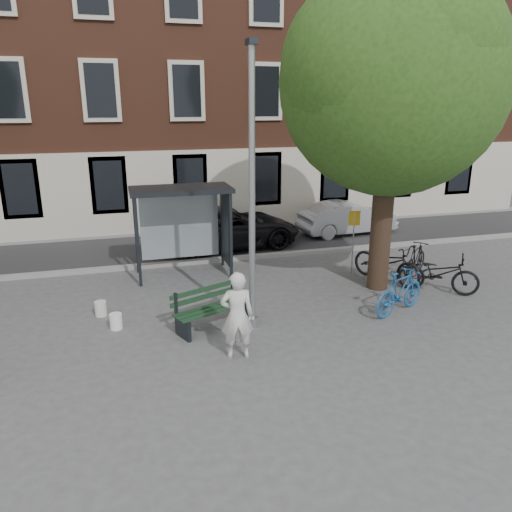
{
  "coord_description": "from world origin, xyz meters",
  "views": [
    {
      "loc": [
        -2.75,
        -10.07,
        4.94
      ],
      "look_at": [
        0.35,
        0.91,
        1.4
      ],
      "focal_mm": 35.0,
      "sensor_mm": 36.0,
      "label": 1
    }
  ],
  "objects_px": {
    "bike_b": "(400,292)",
    "bike_d": "(416,259)",
    "bench": "(211,310)",
    "bike_a": "(439,273)",
    "lamppost": "(252,207)",
    "car_silver": "(347,218)",
    "painter": "(237,315)",
    "bike_c": "(387,262)",
    "car_dark": "(228,227)",
    "bus_shelter": "(195,210)",
    "notice_sign": "(354,229)"
  },
  "relations": [
    {
      "from": "bike_b",
      "to": "bike_d",
      "type": "xyz_separation_m",
      "value": [
        1.95,
        2.33,
        -0.05
      ]
    },
    {
      "from": "bench",
      "to": "bike_a",
      "type": "relative_size",
      "value": 0.89
    },
    {
      "from": "lamppost",
      "to": "car_silver",
      "type": "height_order",
      "value": "lamppost"
    },
    {
      "from": "painter",
      "to": "bike_b",
      "type": "relative_size",
      "value": 1.01
    },
    {
      "from": "painter",
      "to": "bike_c",
      "type": "xyz_separation_m",
      "value": [
        5.15,
        3.15,
        -0.33
      ]
    },
    {
      "from": "painter",
      "to": "car_dark",
      "type": "xyz_separation_m",
      "value": [
        1.58,
        7.85,
        -0.19
      ]
    },
    {
      "from": "bus_shelter",
      "to": "bike_a",
      "type": "xyz_separation_m",
      "value": [
        5.99,
        -3.37,
        -1.37
      ]
    },
    {
      "from": "painter",
      "to": "bench",
      "type": "distance_m",
      "value": 1.58
    },
    {
      "from": "lamppost",
      "to": "bike_b",
      "type": "bearing_deg",
      "value": -2.83
    },
    {
      "from": "bench",
      "to": "car_silver",
      "type": "height_order",
      "value": "car_silver"
    },
    {
      "from": "car_dark",
      "to": "bike_d",
      "type": "bearing_deg",
      "value": -140.75
    },
    {
      "from": "car_dark",
      "to": "car_silver",
      "type": "xyz_separation_m",
      "value": [
        4.86,
        0.54,
        -0.08
      ]
    },
    {
      "from": "bus_shelter",
      "to": "painter",
      "type": "bearing_deg",
      "value": -90.51
    },
    {
      "from": "bike_a",
      "to": "car_dark",
      "type": "height_order",
      "value": "car_dark"
    },
    {
      "from": "bench",
      "to": "bike_a",
      "type": "xyz_separation_m",
      "value": [
        6.3,
        0.52,
        0.13
      ]
    },
    {
      "from": "bus_shelter",
      "to": "car_dark",
      "type": "height_order",
      "value": "bus_shelter"
    },
    {
      "from": "lamppost",
      "to": "painter",
      "type": "relative_size",
      "value": 3.37
    },
    {
      "from": "car_silver",
      "to": "notice_sign",
      "type": "bearing_deg",
      "value": 150.87
    },
    {
      "from": "bench",
      "to": "bike_d",
      "type": "height_order",
      "value": "bike_d"
    },
    {
      "from": "lamppost",
      "to": "bike_c",
      "type": "xyz_separation_m",
      "value": [
        4.49,
        1.88,
        -2.21
      ]
    },
    {
      "from": "painter",
      "to": "bench",
      "type": "height_order",
      "value": "painter"
    },
    {
      "from": "car_silver",
      "to": "notice_sign",
      "type": "relative_size",
      "value": 2.01
    },
    {
      "from": "car_dark",
      "to": "notice_sign",
      "type": "distance_m",
      "value": 4.84
    },
    {
      "from": "car_silver",
      "to": "bike_c",
      "type": "bearing_deg",
      "value": 160.97
    },
    {
      "from": "bike_c",
      "to": "car_silver",
      "type": "bearing_deg",
      "value": 50.39
    },
    {
      "from": "bike_b",
      "to": "notice_sign",
      "type": "distance_m",
      "value": 3.09
    },
    {
      "from": "car_dark",
      "to": "car_silver",
      "type": "distance_m",
      "value": 4.89
    },
    {
      "from": "bench",
      "to": "bike_a",
      "type": "distance_m",
      "value": 6.32
    },
    {
      "from": "painter",
      "to": "notice_sign",
      "type": "bearing_deg",
      "value": -129.79
    },
    {
      "from": "painter",
      "to": "bike_c",
      "type": "height_order",
      "value": "painter"
    },
    {
      "from": "bench",
      "to": "lamppost",
      "type": "bearing_deg",
      "value": -36.07
    },
    {
      "from": "bike_c",
      "to": "bike_d",
      "type": "distance_m",
      "value": 1.15
    },
    {
      "from": "bus_shelter",
      "to": "painter",
      "type": "height_order",
      "value": "bus_shelter"
    },
    {
      "from": "lamppost",
      "to": "bike_c",
      "type": "bearing_deg",
      "value": 22.75
    },
    {
      "from": "bench",
      "to": "car_dark",
      "type": "height_order",
      "value": "car_dark"
    },
    {
      "from": "bus_shelter",
      "to": "bike_c",
      "type": "relative_size",
      "value": 1.3
    },
    {
      "from": "bike_a",
      "to": "car_dark",
      "type": "distance_m",
      "value": 7.35
    },
    {
      "from": "bench",
      "to": "bike_c",
      "type": "relative_size",
      "value": 0.84
    },
    {
      "from": "lamppost",
      "to": "painter",
      "type": "bearing_deg",
      "value": -117.36
    },
    {
      "from": "bike_a",
      "to": "car_silver",
      "type": "height_order",
      "value": "car_silver"
    },
    {
      "from": "bike_c",
      "to": "notice_sign",
      "type": "relative_size",
      "value": 1.15
    },
    {
      "from": "notice_sign",
      "to": "bike_d",
      "type": "bearing_deg",
      "value": -5.94
    },
    {
      "from": "bike_c",
      "to": "bike_d",
      "type": "bearing_deg",
      "value": -12.35
    },
    {
      "from": "lamppost",
      "to": "bike_d",
      "type": "xyz_separation_m",
      "value": [
        5.61,
        2.15,
        -2.3
      ]
    },
    {
      "from": "bus_shelter",
      "to": "bench",
      "type": "distance_m",
      "value": 4.18
    },
    {
      "from": "bike_d",
      "to": "bike_a",
      "type": "bearing_deg",
      "value": 131.99
    },
    {
      "from": "painter",
      "to": "car_dark",
      "type": "height_order",
      "value": "painter"
    },
    {
      "from": "bus_shelter",
      "to": "car_dark",
      "type": "bearing_deg",
      "value": 58.21
    },
    {
      "from": "bus_shelter",
      "to": "notice_sign",
      "type": "xyz_separation_m",
      "value": [
        4.47,
        -1.32,
        -0.54
      ]
    },
    {
      "from": "bus_shelter",
      "to": "painter",
      "type": "xyz_separation_m",
      "value": [
        -0.05,
        -5.37,
        -1.01
      ]
    }
  ]
}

